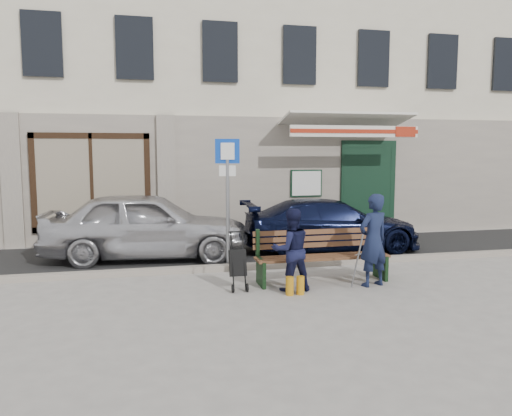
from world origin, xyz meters
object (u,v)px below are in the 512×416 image
object	(u,v)px
car_silver	(147,225)
man	(373,240)
parking_sign	(228,183)
woman	(291,250)
car_navy	(331,225)
bench	(320,257)
stroller	(238,264)

from	to	relation	value
car_silver	man	xyz separation A→B (m)	(3.75, -3.07, 0.06)
parking_sign	woman	distance (m)	2.16
car_navy	bench	xyz separation A→B (m)	(-1.24, -2.65, -0.14)
car_silver	bench	world-z (taller)	car_silver
parking_sign	man	distance (m)	2.99
man	stroller	size ratio (longest dim) A/B	1.64
car_silver	car_navy	distance (m)	4.20
parking_sign	stroller	size ratio (longest dim) A/B	2.62
parking_sign	woman	bearing A→B (deg)	-56.88
car_navy	man	world-z (taller)	man
bench	stroller	world-z (taller)	bench
car_silver	parking_sign	bearing A→B (deg)	-123.64
woman	stroller	world-z (taller)	woman
car_navy	bench	size ratio (longest dim) A/B	1.73
man	woman	xyz separation A→B (m)	(-1.45, 0.04, -0.11)
woman	stroller	distance (m)	0.92
man	woman	distance (m)	1.45
car_silver	car_navy	world-z (taller)	car_silver
woman	parking_sign	bearing A→B (deg)	-69.66
car_silver	woman	bearing A→B (deg)	-136.78
man	woman	size ratio (longest dim) A/B	1.16
car_silver	woman	xyz separation A→B (m)	(2.30, -3.03, -0.05)
car_silver	stroller	xyz separation A→B (m)	(1.45, -2.77, -0.31)
car_silver	parking_sign	xyz separation A→B (m)	(1.54, -1.28, 0.96)
car_navy	parking_sign	distance (m)	3.15
car_silver	stroller	bearing A→B (deg)	-146.39
stroller	car_silver	bearing A→B (deg)	118.41
car_silver	parking_sign	world-z (taller)	parking_sign
man	stroller	world-z (taller)	man
parking_sign	stroller	world-z (taller)	parking_sign
man	stroller	bearing A→B (deg)	-23.93
bench	woman	distance (m)	0.80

